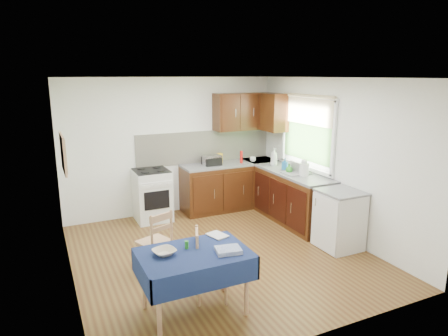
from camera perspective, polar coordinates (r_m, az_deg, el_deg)
name	(u,v)px	position (r m, az deg, el deg)	size (l,w,h in m)	color
floor	(220,254)	(5.93, -0.57, -12.16)	(4.20, 4.20, 0.00)	#532F16
ceiling	(220,78)	(5.36, -0.63, 12.76)	(4.00, 4.20, 0.02)	white
wall_back	(173,146)	(7.44, -7.36, 3.10)	(4.00, 0.02, 2.50)	white
wall_front	(315,219)	(3.79, 12.86, -7.09)	(4.00, 0.02, 2.50)	white
wall_left	(65,187)	(5.05, -21.73, -2.58)	(0.02, 4.20, 2.50)	silver
wall_right	(334,158)	(6.58, 15.45, 1.41)	(0.02, 4.20, 2.50)	white
base_cabinets	(258,192)	(7.41, 4.93, -3.39)	(1.90, 2.30, 0.86)	black
worktop_back	(231,164)	(7.62, 0.95, 0.62)	(1.90, 0.60, 0.04)	slate
worktop_right	(294,173)	(6.98, 9.94, -0.76)	(0.60, 1.70, 0.04)	slate
worktop_corner	(260,161)	(7.92, 5.18, 1.05)	(0.60, 0.60, 0.04)	slate
splashback	(205,146)	(7.65, -2.68, 3.10)	(2.70, 0.02, 0.60)	beige
upper_cabinets	(253,112)	(7.69, 4.19, 8.02)	(1.20, 0.85, 0.70)	black
stove	(152,195)	(7.20, -10.22, -3.81)	(0.60, 0.61, 0.92)	white
window	(307,128)	(7.04, 11.77, 5.66)	(0.04, 1.48, 1.26)	#2F5322
fridge	(339,220)	(6.21, 16.16, -7.10)	(0.58, 0.60, 0.89)	white
corkboard	(63,154)	(5.27, -21.96, 1.93)	(0.04, 0.62, 0.47)	tan
dining_table	(194,261)	(4.39, -4.31, -13.15)	(1.16, 0.79, 0.70)	#101941
chair_far	(157,240)	(5.33, -9.60, -10.08)	(0.48, 0.48, 0.85)	tan
chair_near	(208,263)	(4.68, -2.35, -13.39)	(0.48, 0.48, 0.85)	tan
toaster	(210,161)	(7.36, -2.06, 0.99)	(0.24, 0.15, 0.18)	silver
sandwich_press	(212,160)	(7.41, -1.77, 1.13)	(0.31, 0.27, 0.18)	black
sauce_bottle	(241,157)	(7.57, 2.49, 1.58)	(0.05, 0.05, 0.23)	red
yellow_packet	(219,158)	(7.61, -0.78, 1.44)	(0.13, 0.09, 0.18)	yellow
dish_rack	(296,172)	(6.89, 10.30, -0.58)	(0.44, 0.33, 0.21)	gray
kettle	(304,168)	(6.75, 11.36, -0.04)	(0.17, 0.17, 0.28)	white
cup	(253,159)	(7.73, 4.14, 1.26)	(0.11, 0.11, 0.09)	white
soap_bottle_a	(274,157)	(7.40, 7.16, 1.60)	(0.13, 0.13, 0.33)	white
soap_bottle_b	(285,164)	(7.12, 8.69, 0.58)	(0.09, 0.09, 0.20)	#1E6AB0
soap_bottle_c	(289,168)	(6.90, 9.29, -0.05)	(0.12, 0.12, 0.16)	green
plate_bowl	(164,252)	(4.31, -8.53, -11.79)	(0.24, 0.24, 0.06)	beige
book	(212,237)	(4.67, -1.79, -9.87)	(0.17, 0.24, 0.02)	white
spice_jar	(187,245)	(4.42, -5.36, -10.87)	(0.04, 0.04, 0.09)	#238324
tea_towel	(228,250)	(4.32, 0.61, -11.66)	(0.26, 0.21, 0.05)	#273F8F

